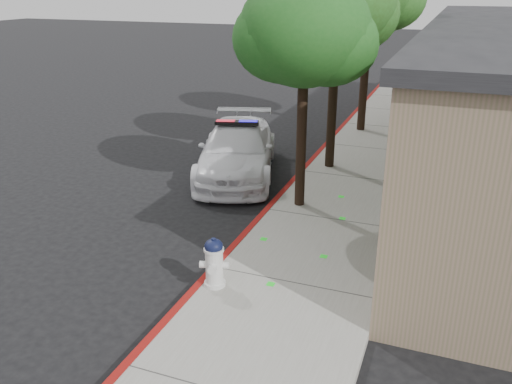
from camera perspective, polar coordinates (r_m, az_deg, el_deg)
The scene contains 7 objects.
ground at distance 10.44m, azimuth -4.78°, elevation -8.66°, with size 120.00×120.00×0.00m, color black.
sidewalk at distance 12.47m, azimuth 7.86°, elevation -3.13°, with size 3.20×60.00×0.15m, color gray.
red_curb at distance 12.86m, azimuth 1.17°, elevation -2.11°, with size 0.14×60.00×0.16m, color maroon.
police_car at distance 15.37m, azimuth -2.02°, elevation 4.55°, with size 3.50×5.50×1.60m.
fire_hydrant at distance 9.54m, azimuth -4.51°, elevation -7.52°, with size 0.54×0.47×0.94m.
street_tree_near at distance 12.17m, azimuth 5.26°, elevation 16.35°, with size 3.19×2.93×5.37m.
street_tree_mid at distance 15.21m, azimuth 8.81°, elevation 19.05°, with size 3.20×3.16×5.95m.
Camera 1 is at (4.00, -8.09, 5.25)m, focal length 37.28 mm.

